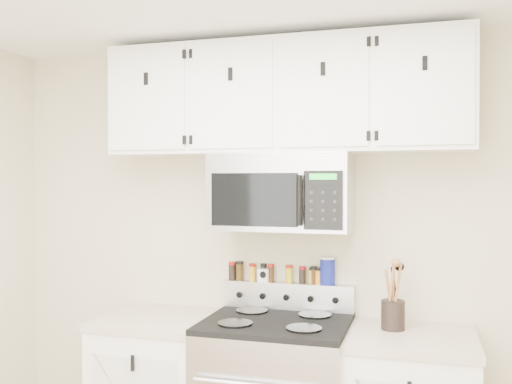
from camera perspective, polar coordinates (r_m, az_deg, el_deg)
back_wall at (r=3.35m, az=3.40°, el=-6.42°), size 3.50×0.01×2.50m
microwave at (r=3.14m, az=2.64°, el=0.04°), size 0.76×0.44×0.42m
upper_cabinets at (r=3.20m, az=2.75°, el=9.41°), size 2.00×0.35×0.62m
utensil_crock at (r=3.09m, az=13.53°, el=-11.63°), size 0.12×0.12×0.35m
kitchen_timer at (r=3.37m, az=0.85°, el=-8.29°), size 0.08×0.07×0.08m
salt_canister at (r=3.28m, az=7.15°, el=-7.83°), size 0.09×0.09×0.16m
spice_jar_0 at (r=3.42m, az=-2.40°, el=-7.88°), size 0.04×0.04×0.11m
spice_jar_1 at (r=3.41m, az=-1.66°, el=-7.87°), size 0.05×0.05×0.11m
spice_jar_2 at (r=3.39m, az=-0.37°, el=-8.02°), size 0.04×0.04×0.10m
spice_jar_3 at (r=3.37m, az=0.76°, el=-8.04°), size 0.04×0.04×0.11m
spice_jar_4 at (r=3.35m, az=1.52°, el=-8.08°), size 0.04×0.04×0.11m
spice_jar_5 at (r=3.33m, az=3.33°, el=-8.17°), size 0.04×0.04×0.10m
spice_jar_6 at (r=3.31m, az=4.65°, el=-8.26°), size 0.04×0.04×0.10m
spice_jar_7 at (r=3.30m, az=5.65°, el=-8.32°), size 0.04×0.04×0.09m
spice_jar_8 at (r=3.30m, az=5.79°, el=-8.27°), size 0.04×0.04×0.10m
spice_jar_9 at (r=3.30m, az=6.25°, el=-8.33°), size 0.04×0.04×0.10m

